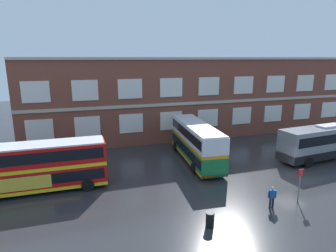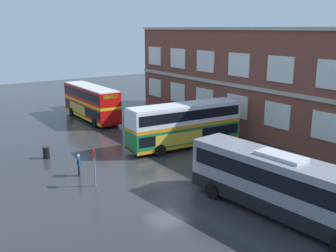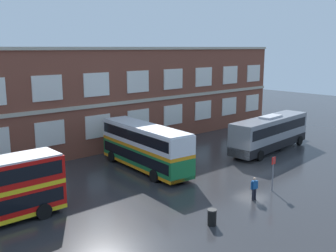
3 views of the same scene
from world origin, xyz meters
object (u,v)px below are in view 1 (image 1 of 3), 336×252
waiting_passenger (272,197)px  bus_stand_flag (300,182)px  touring_coach (327,142)px  double_decker_near (37,166)px  double_decker_middle (196,142)px  station_litter_bin (210,219)px

waiting_passenger → bus_stand_flag: bus_stand_flag is taller
touring_coach → waiting_passenger: 14.66m
double_decker_near → double_decker_middle: same height
double_decker_near → station_litter_bin: bearing=-39.2°
double_decker_near → station_litter_bin: 14.58m
double_decker_near → bus_stand_flag: 20.88m
double_decker_middle → waiting_passenger: 11.13m
bus_stand_flag → station_litter_bin: (-7.94, -0.91, -1.12)m
touring_coach → bus_stand_flag: bearing=-145.0°
station_litter_bin → double_decker_near: bearing=140.8°
touring_coach → station_litter_bin: (-18.08, -8.03, -1.39)m
double_decker_middle → station_litter_bin: double_decker_middle is taller
touring_coach → bus_stand_flag: (-10.14, -7.11, -0.27)m
double_decker_near → double_decker_middle: (15.29, 2.59, 0.00)m
waiting_passenger → bus_stand_flag: bearing=3.5°
double_decker_near → double_decker_middle: size_ratio=0.99×
waiting_passenger → station_litter_bin: (-5.39, -0.76, -0.41)m
waiting_passenger → double_decker_middle: bearing=96.9°
double_decker_near → bus_stand_flag: (19.18, -8.24, -0.51)m
double_decker_middle → touring_coach: 14.52m
bus_stand_flag → double_decker_middle: bearing=109.8°
bus_stand_flag → double_decker_near: bearing=156.8°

